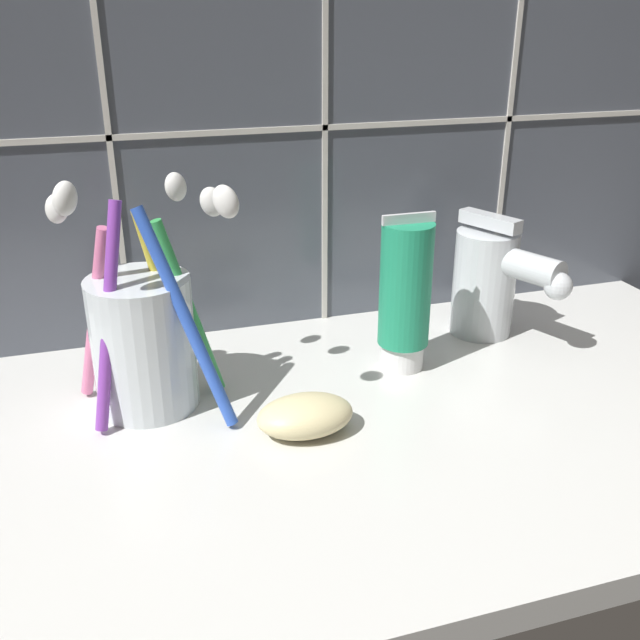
% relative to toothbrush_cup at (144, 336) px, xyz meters
% --- Properties ---
extents(sink_counter, '(0.74, 0.39, 0.02)m').
position_rel_toothbrush_cup_xyz_m(sink_counter, '(0.16, -0.07, -0.07)').
color(sink_counter, silver).
rests_on(sink_counter, ground).
extents(tile_wall_backsplash, '(0.84, 0.02, 0.54)m').
position_rel_toothbrush_cup_xyz_m(tile_wall_backsplash, '(0.16, 0.13, 0.19)').
color(tile_wall_backsplash, '#4C515B').
rests_on(tile_wall_backsplash, ground).
extents(toothbrush_cup, '(0.13, 0.11, 0.19)m').
position_rel_toothbrush_cup_xyz_m(toothbrush_cup, '(0.00, 0.00, 0.00)').
color(toothbrush_cup, silver).
rests_on(toothbrush_cup, sink_counter).
extents(toothpaste_tube, '(0.04, 0.04, 0.13)m').
position_rel_toothbrush_cup_xyz_m(toothpaste_tube, '(0.21, 0.00, 0.01)').
color(toothpaste_tube, white).
rests_on(toothpaste_tube, sink_counter).
extents(sink_faucet, '(0.07, 0.11, 0.11)m').
position_rel_toothbrush_cup_xyz_m(sink_faucet, '(0.31, 0.04, -0.00)').
color(sink_faucet, silver).
rests_on(sink_faucet, sink_counter).
extents(soap_bar, '(0.07, 0.05, 0.03)m').
position_rel_toothbrush_cup_xyz_m(soap_bar, '(0.10, -0.07, -0.04)').
color(soap_bar, beige).
rests_on(soap_bar, sink_counter).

